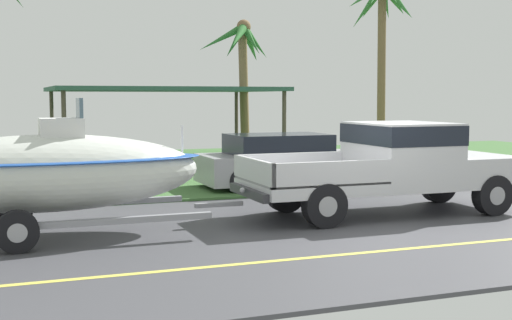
{
  "coord_description": "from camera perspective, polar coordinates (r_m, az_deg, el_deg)",
  "views": [
    {
      "loc": [
        -5.98,
        -10.6,
        2.33
      ],
      "look_at": [
        -1.35,
        1.65,
        1.11
      ],
      "focal_mm": 47.89,
      "sensor_mm": 36.0,
      "label": 1
    }
  ],
  "objects": [
    {
      "name": "palm_tree_near_left",
      "position": [
        27.1,
        -1.12,
        8.81
      ],
      "size": [
        3.08,
        3.08,
        5.34
      ],
      "color": "brown",
      "rests_on": "ground"
    },
    {
      "name": "palm_tree_far_left",
      "position": [
        25.88,
        10.48,
        11.81
      ],
      "size": [
        2.84,
        3.3,
        6.65
      ],
      "color": "brown",
      "rests_on": "ground"
    },
    {
      "name": "ground",
      "position": [
        20.04,
        -3.19,
        -1.39
      ],
      "size": [
        36.0,
        22.0,
        0.11
      ],
      "color": "#424247"
    },
    {
      "name": "carport_awning",
      "position": [
        24.28,
        -7.8,
        5.77
      ],
      "size": [
        7.68,
        5.44,
        2.65
      ],
      "color": "#4C4238",
      "rests_on": "ground"
    },
    {
      "name": "boat_on_trailer",
      "position": [
        11.75,
        -17.2,
        -1.0
      ],
      "size": [
        6.28,
        2.31,
        2.3
      ],
      "color": "gray",
      "rests_on": "ground"
    },
    {
      "name": "pickup_truck_towing",
      "position": [
        13.92,
        11.89,
        -0.19
      ],
      "size": [
        5.82,
        2.06,
        1.82
      ],
      "color": "silver",
      "rests_on": "ground"
    },
    {
      "name": "parked_sedan_near",
      "position": [
        17.43,
        2.34,
        -0.14
      ],
      "size": [
        4.39,
        1.88,
        1.38
      ],
      "color": "#99999E",
      "rests_on": "ground"
    }
  ]
}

